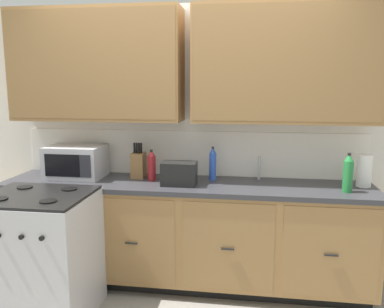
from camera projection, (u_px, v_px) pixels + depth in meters
ground_plane at (179, 301)px, 3.24m from camera, size 8.00×8.00×0.00m
wall_unit at (189, 94)px, 3.44m from camera, size 4.26×0.40×2.40m
counter_run at (185, 233)px, 3.45m from camera, size 3.09×0.64×0.91m
stove_range at (40, 256)px, 2.98m from camera, size 0.76×0.68×0.95m
microwave at (76, 162)px, 3.55m from camera, size 0.48×0.37×0.28m
toaster at (179, 174)px, 3.28m from camera, size 0.28×0.18×0.19m
knife_block at (138, 165)px, 3.54m from camera, size 0.11×0.14×0.31m
sink_faucet at (259, 168)px, 3.48m from camera, size 0.02×0.02×0.20m
paper_towel_roll at (364, 171)px, 3.23m from camera, size 0.12×0.12×0.26m
bottle_red at (152, 165)px, 3.44m from camera, size 0.07×0.07×0.26m
bottle_green at (348, 173)px, 3.06m from camera, size 0.08×0.08×0.30m
bottle_blue at (213, 164)px, 3.45m from camera, size 0.06×0.06×0.29m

